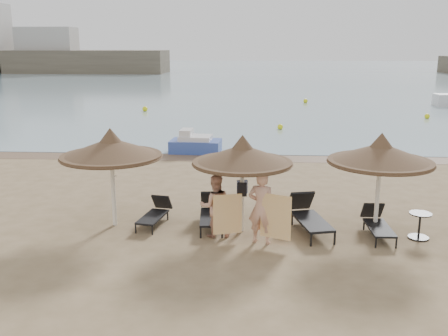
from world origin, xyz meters
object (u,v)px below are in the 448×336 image
Objects in this scene: lounger_far_left at (155,213)px; palapa_center at (242,155)px; palapa_right at (381,154)px; person_left at (215,201)px; palapa_left at (111,148)px; person_right at (262,202)px; lounger_far_right at (377,223)px; pedal_boat at (195,144)px; lounger_near_right at (308,215)px; side_table at (419,226)px; lounger_near_left at (212,212)px.

palapa_center is at bearing -0.00° from lounger_far_left.
person_left is at bearing -173.42° from palapa_right.
palapa_left reaches higher than palapa_right.
palapa_center is at bearing -42.41° from person_right.
lounger_far_left is 6.15m from lounger_far_right.
person_right reaches higher than lounger_far_right.
lounger_far_left is 0.76× the size of person_right.
palapa_left is at bearing 0.71° from person_right.
person_left is (-4.35, -0.33, 0.64)m from lounger_far_right.
person_right reaches higher than pedal_boat.
person_left is (1.78, -0.87, 0.65)m from lounger_far_left.
lounger_near_right is (4.31, -0.27, 0.10)m from lounger_far_left.
palapa_right is at bearing 1.41° from palapa_center.
side_table is at bearing -3.57° from palapa_left.
lounger_far_left is 0.98× the size of lounger_far_right.
palapa_center reaches higher than side_table.
lounger_near_right reaches higher than lounger_far_left.
palapa_right reaches higher than lounger_far_left.
lounger_near_left is 0.99× the size of person_left.
lounger_far_left is (-2.48, 0.46, -1.82)m from palapa_center.
lounger_near_left is 1.13× the size of lounger_far_right.
palapa_center is 5.04m from side_table.
pedal_boat is at bearing 103.56° from palapa_center.
lounger_near_left is at bearing -89.79° from person_left.
palapa_left is at bearing 166.06° from lounger_near_right.
palapa_left is 2.22m from lounger_far_left.
lounger_far_right is 4.41m from person_left.
lounger_far_right is at bearing -1.28° from palapa_center.
person_right is (0.52, -0.81, -1.03)m from palapa_center.
palapa_left is at bearing 176.43° from side_table.
palapa_right is at bearing -148.72° from person_right.
person_left is at bearing -179.92° from lounger_near_right.
palapa_center is 4.06m from lounger_far_right.
palapa_left is 1.04× the size of palapa_center.
lounger_far_left is 0.76× the size of lounger_near_right.
palapa_left is 1.44× the size of person_left.
person_left is 0.88× the size of person_right.
lounger_far_left is 2.40× the size of side_table.
side_table is 0.36× the size of person_left.
palapa_left reaches higher than pedal_boat.
lounger_near_left is at bearing 3.86° from palapa_left.
palapa_center reaches higher than lounger_near_left.
pedal_boat reaches higher than lounger_far_right.
pedal_boat reaches higher than side_table.
side_table is at bearing -3.21° from palapa_center.
palapa_center is 2.52m from lounger_near_right.
person_right reaches higher than person_left.
palapa_center reaches higher than person_left.
palapa_right is 1.87m from lounger_far_right.
palapa_center is 1.39× the size of person_left.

